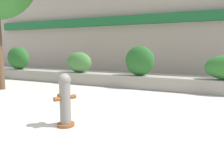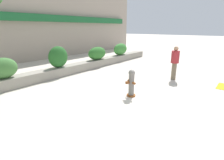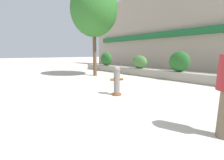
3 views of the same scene
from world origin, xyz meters
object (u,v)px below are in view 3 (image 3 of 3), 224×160
at_px(fire_hydrant, 117,80).
at_px(street_tree, 94,10).
at_px(hedge_bush_0, 106,59).
at_px(hedge_bush_1, 140,62).
at_px(hedge_bush_2, 179,62).

height_order(fire_hydrant, street_tree, street_tree).
height_order(hedge_bush_0, fire_hydrant, hedge_bush_0).
relative_size(hedge_bush_1, street_tree, 0.20).
bearing_deg(hedge_bush_0, fire_hydrant, -36.62).
bearing_deg(hedge_bush_2, street_tree, -152.73).
bearing_deg(hedge_bush_1, street_tree, -128.57).
xyz_separation_m(hedge_bush_2, street_tree, (-4.76, -2.45, 3.26)).
distance_m(fire_hydrant, street_tree, 6.45).
relative_size(hedge_bush_0, street_tree, 0.22).
xyz_separation_m(hedge_bush_0, hedge_bush_2, (6.48, 0.00, 0.01)).
distance_m(hedge_bush_1, fire_hydrant, 5.50).
xyz_separation_m(hedge_bush_1, fire_hydrant, (2.73, -4.76, -0.40)).
distance_m(hedge_bush_2, fire_hydrant, 4.79).
distance_m(hedge_bush_0, hedge_bush_2, 6.48).
xyz_separation_m(hedge_bush_1, hedge_bush_2, (2.80, 0.00, 0.13)).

